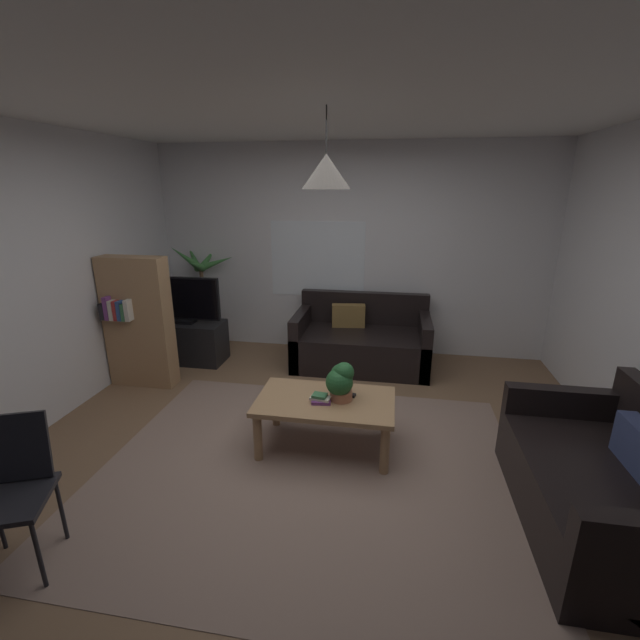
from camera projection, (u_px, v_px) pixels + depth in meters
name	position (u px, v px, depth m)	size (l,w,h in m)	color
floor	(314.00, 455.00, 3.48)	(4.87, 4.81, 0.02)	brown
rug	(309.00, 469.00, 3.29)	(3.17, 2.64, 0.01)	gray
wall_back	(349.00, 251.00, 5.37)	(4.99, 0.06, 2.59)	silver
wall_left	(16.00, 287.00, 3.49)	(0.06, 4.81, 2.59)	silver
ceiling	(312.00, 100.00, 2.69)	(4.87, 4.81, 0.02)	white
window_pane	(317.00, 259.00, 5.44)	(1.20, 0.01, 0.95)	white
couch_under_window	(361.00, 343.00, 5.15)	(1.58, 0.88, 0.82)	black
couch_right_side	(606.00, 491.00, 2.65)	(0.88, 1.46, 0.82)	black
coffee_table	(325.00, 407.00, 3.47)	(1.11, 0.65, 0.44)	#A87F56
book_on_table_0	(321.00, 401.00, 3.40)	(0.15, 0.12, 0.03)	#72387F
book_on_table_1	(320.00, 398.00, 3.39)	(0.16, 0.09, 0.02)	beige
book_on_table_2	(320.00, 396.00, 3.39)	(0.11, 0.09, 0.02)	#387247
remote_on_table_0	(346.00, 394.00, 3.51)	(0.05, 0.16, 0.02)	black
potted_plant_on_table	(341.00, 380.00, 3.40)	(0.22, 0.24, 0.32)	#B77051
tv_stand	(188.00, 341.00, 5.26)	(0.90, 0.44, 0.50)	black
tv	(183.00, 300.00, 5.08)	(0.91, 0.16, 0.56)	black
potted_palm_corner	(204.00, 304.00, 5.68)	(0.80, 0.80, 1.41)	brown
bookshelf_corner	(138.00, 322.00, 4.51)	(0.70, 0.31, 1.40)	#A87F56
folding_chair	(11.00, 484.00, 2.36)	(0.52, 0.53, 0.87)	black
pendant_lamp	(326.00, 171.00, 2.92)	(0.34, 0.34, 0.53)	black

